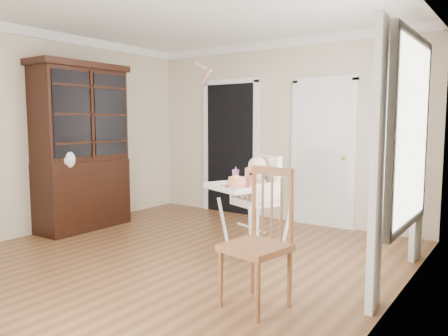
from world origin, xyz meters
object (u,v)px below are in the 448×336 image
Objects in this scene: cake at (237,182)px; dining_chair at (258,243)px; china_cabinet at (81,147)px; sippy_cup at (236,176)px; high_chair at (254,193)px.

cake is 0.22× the size of dining_chair.
dining_chair is (3.34, -0.84, -0.62)m from china_cabinet.
sippy_cup is 1.62m from dining_chair.
china_cabinet reaches higher than cake.
china_cabinet is at bearing -177.92° from cake.
dining_chair is (0.76, -1.19, -0.18)m from high_chair.
high_chair reaches higher than cake.
china_cabinet is 3.50m from dining_chair.
sippy_cup is at bearing 139.84° from dining_chair.
high_chair is 1.42m from dining_chair.
cake is 2.55m from china_cabinet.
sippy_cup is (-0.20, 0.27, 0.03)m from cake.
sippy_cup is (-0.26, 0.02, 0.17)m from high_chair.
high_chair reaches higher than sippy_cup.
cake is at bearing 140.89° from dining_chair.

